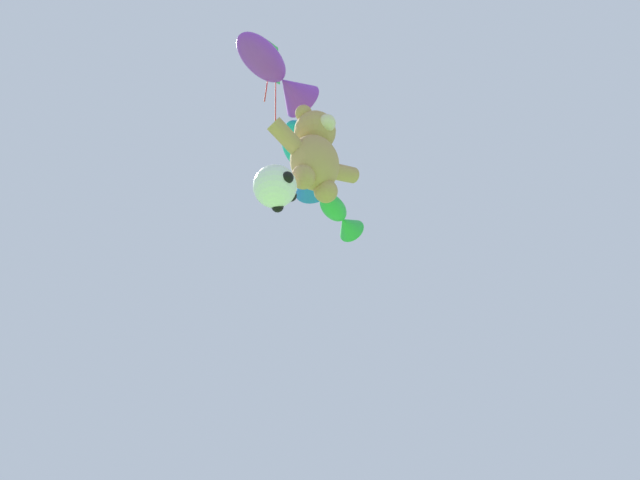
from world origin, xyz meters
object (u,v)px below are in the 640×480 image
Objects in this scene: fish_kite_emerald at (340,216)px; diamond_kite at (273,67)px; fish_kite_violet at (277,75)px; teddy_bear_kite at (315,152)px; soccer_ball_kite at (275,187)px; fish_kite_teal at (305,162)px.

diamond_kite is (-3.54, -1.50, 1.84)m from fish_kite_emerald.
fish_kite_emerald is 4.26m from diamond_kite.
teddy_bear_kite is at bearing -10.97° from fish_kite_violet.
diamond_kite is at bearing 141.62° from teddy_bear_kite.
soccer_ball_kite is 0.39× the size of fish_kite_teal.
soccer_ball_kite is at bearing -142.87° from fish_kite_teal.
fish_kite_teal is 0.88× the size of diamond_kite.
fish_kite_violet is at bearing -152.33° from fish_kite_emerald.
fish_kite_emerald is (3.60, 1.99, 2.74)m from soccer_ball_kite.
fish_kite_teal is 2.46m from diamond_kite.
diamond_kite reaches higher than teddy_bear_kite.
fish_kite_teal reaches higher than fish_kite_emerald.
diamond_kite is (-1.78, -0.90, 1.44)m from fish_kite_teal.
fish_kite_violet is at bearing -111.30° from diamond_kite.
fish_kite_teal is (1.84, 1.39, 3.14)m from soccer_ball_kite.
fish_kite_violet reaches higher than fish_kite_teal.
diamond_kite is at bearing 68.70° from fish_kite_violet.
teddy_bear_kite is at bearing -141.83° from fish_kite_emerald.
fish_kite_teal reaches higher than teddy_bear_kite.
fish_kite_emerald is at bearing 18.78° from fish_kite_teal.
fish_kite_emerald reaches higher than teddy_bear_kite.
diamond_kite reaches higher than fish_kite_teal.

